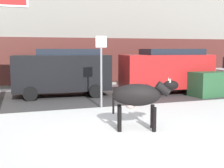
{
  "coord_description": "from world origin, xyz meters",
  "views": [
    {
      "loc": [
        -2.99,
        -6.31,
        2.35
      ],
      "look_at": [
        0.09,
        3.08,
        1.1
      ],
      "focal_mm": 45.49,
      "sensor_mm": 36.0,
      "label": 1
    }
  ],
  "objects": [
    {
      "name": "ground_plane",
      "position": [
        0.0,
        0.0,
        0.0
      ],
      "size": [
        120.0,
        120.0,
        0.0
      ],
      "primitive_type": "plane",
      "color": "white"
    },
    {
      "name": "car_red_van",
      "position": [
        4.26,
        6.76,
        1.24
      ],
      "size": [
        4.69,
        2.31,
        2.32
      ],
      "color": "red",
      "rests_on": "ground"
    },
    {
      "name": "cow_black",
      "position": [
        0.24,
        1.06,
        0.99
      ],
      "size": [
        1.93,
        1.02,
        1.54
      ],
      "color": "black",
      "rests_on": "ground"
    },
    {
      "name": "car_black_van",
      "position": [
        -1.0,
        7.59,
        1.24
      ],
      "size": [
        4.69,
        2.31,
        2.32
      ],
      "color": "black",
      "rests_on": "ground"
    },
    {
      "name": "pedestrian_near_billboard",
      "position": [
        -0.85,
        10.24,
        0.88
      ],
      "size": [
        0.36,
        0.24,
        1.73
      ],
      "color": "#282833",
      "rests_on": "ground"
    },
    {
      "name": "street_sign",
      "position": [
        0.05,
        4.32,
        1.67
      ],
      "size": [
        0.44,
        0.08,
        2.82
      ],
      "color": "gray",
      "rests_on": "ground"
    },
    {
      "name": "dumpster",
      "position": [
        5.8,
        5.35,
        0.6
      ],
      "size": [
        1.83,
        1.32,
        1.2
      ],
      "primitive_type": "cube",
      "rotation": [
        0.0,
        0.0,
        0.13
      ],
      "color": "#285633",
      "rests_on": "ground"
    },
    {
      "name": "road_strip",
      "position": [
        0.0,
        7.22,
        0.0
      ],
      "size": [
        60.0,
        5.6,
        0.01
      ],
      "primitive_type": "cube",
      "color": "#423F3F",
      "rests_on": "ground"
    }
  ]
}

